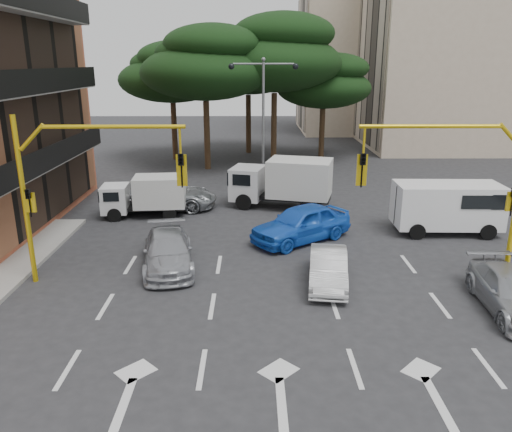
{
  "coord_description": "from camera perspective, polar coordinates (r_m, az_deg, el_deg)",
  "views": [
    {
      "loc": [
        -0.67,
        -14.75,
        7.66
      ],
      "look_at": [
        -0.53,
        4.82,
        1.6
      ],
      "focal_mm": 35.0,
      "sensor_mm": 36.0,
      "label": 1
    }
  ],
  "objects": [
    {
      "name": "apartment_beige_far",
      "position": [
        60.32,
        13.24,
        17.44
      ],
      "size": [
        16.2,
        12.15,
        16.7
      ],
      "color": "#C4AE93",
      "rests_on": "ground"
    },
    {
      "name": "car_white_hatch",
      "position": [
        18.1,
        8.25,
        -5.9
      ],
      "size": [
        1.77,
        3.86,
        1.23
      ],
      "primitive_type": "imported",
      "rotation": [
        0.0,
        0.0,
        -0.13
      ],
      "color": "silver",
      "rests_on": "ground"
    },
    {
      "name": "pine_right",
      "position": [
        41.14,
        7.85,
        15.05
      ],
      "size": [
        7.49,
        7.49,
        8.37
      ],
      "color": "#382616",
      "rests_on": "ground"
    },
    {
      "name": "street_lamp_center",
      "position": [
        30.84,
        0.84,
        13.06
      ],
      "size": [
        4.16,
        0.36,
        7.77
      ],
      "color": "slate",
      "rests_on": "median_strip"
    },
    {
      "name": "apartment_beige_near",
      "position": [
        51.13,
        24.59,
        17.64
      ],
      "size": [
        20.2,
        12.15,
        18.7
      ],
      "color": "#C4AE93",
      "rests_on": "ground"
    },
    {
      "name": "signal_mast_left",
      "position": [
        18.23,
        -20.13,
        4.19
      ],
      "size": [
        5.79,
        0.37,
        6.0
      ],
      "color": "gold",
      "rests_on": "ground"
    },
    {
      "name": "van_white",
      "position": [
        24.74,
        20.96,
        0.88
      ],
      "size": [
        4.8,
        2.27,
        2.37
      ],
      "primitive_type": null,
      "rotation": [
        0.0,
        0.0,
        -1.6
      ],
      "color": "white",
      "rests_on": "ground"
    },
    {
      "name": "pine_left_far",
      "position": [
        41.2,
        -9.56,
        15.94
      ],
      "size": [
        8.32,
        8.32,
        9.3
      ],
      "color": "#382616",
      "rests_on": "ground"
    },
    {
      "name": "ground",
      "position": [
        16.64,
        1.97,
        -10.22
      ],
      "size": [
        120.0,
        120.0,
        0.0
      ],
      "primitive_type": "plane",
      "color": "#28282B",
      "rests_on": "ground"
    },
    {
      "name": "pine_center",
      "position": [
        38.75,
        2.24,
        18.14
      ],
      "size": [
        9.98,
        9.98,
        11.16
      ],
      "color": "#382616",
      "rests_on": "ground"
    },
    {
      "name": "box_truck_b",
      "position": [
        27.18,
        2.95,
        3.76
      ],
      "size": [
        5.89,
        3.62,
        2.7
      ],
      "primitive_type": null,
      "rotation": [
        0.0,
        0.0,
        1.31
      ],
      "color": "silver",
      "rests_on": "ground"
    },
    {
      "name": "car_silver_cross_a",
      "position": [
        27.54,
        -10.03,
        2.37
      ],
      "size": [
        5.41,
        2.77,
        1.46
      ],
      "primitive_type": "imported",
      "rotation": [
        0.0,
        0.0,
        1.5
      ],
      "color": "#95999D",
      "rests_on": "ground"
    },
    {
      "name": "pine_back",
      "position": [
        43.71,
        -0.82,
        17.14
      ],
      "size": [
        9.15,
        9.15,
        10.23
      ],
      "color": "#382616",
      "rests_on": "ground"
    },
    {
      "name": "median_strip",
      "position": [
        31.68,
        0.8,
        3.36
      ],
      "size": [
        1.4,
        6.0,
        0.15
      ],
      "primitive_type": "cube",
      "color": "gray",
      "rests_on": "ground"
    },
    {
      "name": "box_truck_a",
      "position": [
        26.21,
        -12.58,
        2.18
      ],
      "size": [
        4.39,
        2.12,
        2.1
      ],
      "primitive_type": null,
      "rotation": [
        0.0,
        0.0,
        1.65
      ],
      "color": "silver",
      "rests_on": "ground"
    },
    {
      "name": "car_silver_parked",
      "position": [
        18.02,
        27.22,
        -7.76
      ],
      "size": [
        2.08,
        4.53,
        1.28
      ],
      "primitive_type": "imported",
      "rotation": [
        0.0,
        0.0,
        -0.06
      ],
      "color": "#9B9DA3",
      "rests_on": "ground"
    },
    {
      "name": "signal_mast_right",
      "position": [
        18.72,
        23.18,
        4.17
      ],
      "size": [
        5.79,
        0.37,
        6.0
      ],
      "color": "gold",
      "rests_on": "ground"
    },
    {
      "name": "pine_left_near",
      "position": [
        36.85,
        -5.78,
        17.04
      ],
      "size": [
        9.15,
        9.15,
        10.23
      ],
      "color": "#382616",
      "rests_on": "ground"
    },
    {
      "name": "car_silver_wagon",
      "position": [
        19.62,
        -10.04,
        -3.96
      ],
      "size": [
        2.63,
        4.83,
        1.33
      ],
      "primitive_type": "imported",
      "rotation": [
        0.0,
        0.0,
        0.17
      ],
      "color": "#A5A6AD",
      "rests_on": "ground"
    },
    {
      "name": "car_blue_compact",
      "position": [
        22.18,
        5.18,
        -0.85
      ],
      "size": [
        5.0,
        4.36,
        1.63
      ],
      "primitive_type": "imported",
      "rotation": [
        0.0,
        0.0,
        -0.94
      ],
      "color": "blue",
      "rests_on": "ground"
    }
  ]
}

